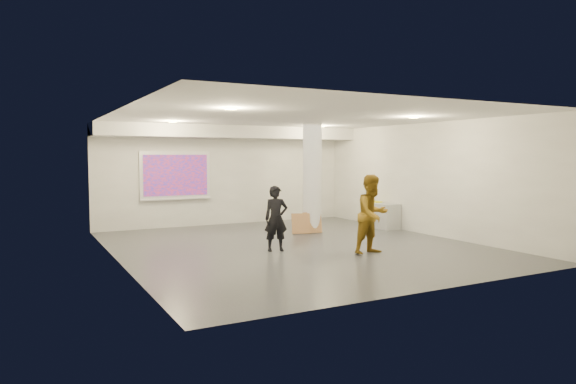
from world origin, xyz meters
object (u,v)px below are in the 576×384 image
projection_screen (176,176)px  woman (276,219)px  column (312,178)px  credenza (380,215)px  man (373,214)px

projection_screen → woman: bearing=-79.2°
column → credenza: bearing=-5.4°
woman → projection_screen: bearing=112.1°
credenza → woman: bearing=-156.7°
column → woman: 3.14m
projection_screen → woman: (0.92, -4.78, -0.80)m
projection_screen → man: projection_screen is taller
projection_screen → man: 6.61m
projection_screen → credenza: projection_screen is taller
credenza → woman: woman is taller
woman → man: man is taller
credenza → woman: 4.82m
column → projection_screen: size_ratio=1.43×
credenza → man: size_ratio=0.73×
column → man: (-0.49, -3.38, -0.64)m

